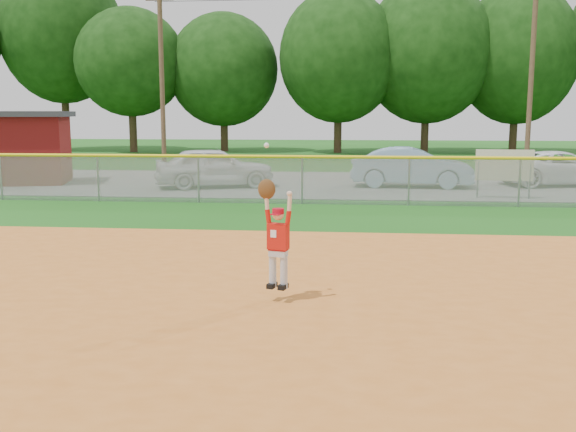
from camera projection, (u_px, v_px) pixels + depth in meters
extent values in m
plane|color=#165012|center=(255.00, 289.00, 10.51)|extent=(120.00, 120.00, 0.00)
cube|color=#BF6622|center=(218.00, 355.00, 7.56)|extent=(24.00, 16.00, 0.04)
cube|color=slate|center=(313.00, 183.00, 26.23)|extent=(44.00, 10.00, 0.03)
imported|color=silver|center=(214.00, 167.00, 24.64)|extent=(4.90, 3.23, 1.55)
imported|color=#7B9CB8|center=(412.00, 167.00, 24.73)|extent=(4.73, 1.93, 1.52)
imported|color=white|center=(561.00, 168.00, 25.29)|extent=(5.20, 3.13, 1.35)
cube|color=#5A0D0C|center=(22.00, 151.00, 25.98)|extent=(4.02, 3.41, 2.71)
cube|color=#333338|center=(19.00, 114.00, 25.75)|extent=(4.56, 3.94, 0.22)
cylinder|color=gray|center=(478.00, 180.00, 21.56)|extent=(0.06, 0.06, 1.24)
cylinder|color=gray|center=(530.00, 181.00, 21.24)|extent=(0.06, 0.06, 1.24)
cube|color=#F3E9C6|center=(504.00, 165.00, 21.31)|extent=(1.86, 0.23, 1.04)
cube|color=gray|center=(302.00, 181.00, 20.22)|extent=(40.00, 0.03, 1.50)
cylinder|color=yellow|center=(302.00, 157.00, 20.10)|extent=(40.00, 0.10, 0.10)
cylinder|color=gray|center=(1.00, 177.00, 21.19)|extent=(0.06, 0.06, 1.50)
cylinder|color=gray|center=(98.00, 178.00, 20.87)|extent=(0.06, 0.06, 1.50)
cylinder|color=gray|center=(198.00, 179.00, 20.54)|extent=(0.06, 0.06, 1.50)
cylinder|color=gray|center=(302.00, 181.00, 20.22)|extent=(0.06, 0.06, 1.50)
cylinder|color=gray|center=(409.00, 182.00, 19.90)|extent=(0.06, 0.06, 1.50)
cylinder|color=gray|center=(519.00, 183.00, 19.58)|extent=(0.06, 0.06, 1.50)
cylinder|color=#4C3823|center=(162.00, 80.00, 32.19)|extent=(0.24, 0.24, 9.00)
cylinder|color=#4C3823|center=(531.00, 78.00, 30.45)|extent=(0.24, 0.24, 9.00)
cylinder|color=#422D1C|center=(66.00, 111.00, 49.76)|extent=(0.56, 0.56, 6.10)
ellipsoid|color=#193F0F|center=(61.00, 32.00, 48.82)|extent=(9.19, 9.19, 10.85)
cylinder|color=#422D1C|center=(133.00, 122.00, 47.47)|extent=(0.56, 0.56, 4.43)
ellipsoid|color=#193F0F|center=(131.00, 62.00, 46.79)|extent=(8.01, 8.01, 7.88)
cylinder|color=#422D1C|center=(224.00, 124.00, 48.48)|extent=(0.56, 0.56, 4.11)
ellipsoid|color=#193F0F|center=(223.00, 70.00, 47.84)|extent=(8.19, 8.19, 8.39)
cylinder|color=#422D1C|center=(338.00, 121.00, 46.59)|extent=(0.56, 0.56, 4.64)
ellipsoid|color=#193F0F|center=(339.00, 57.00, 45.88)|extent=(8.57, 8.57, 9.43)
cylinder|color=#422D1C|center=(425.00, 119.00, 47.14)|extent=(0.56, 0.56, 4.89)
ellipsoid|color=#193F0F|center=(427.00, 52.00, 46.38)|extent=(9.41, 9.41, 10.28)
cylinder|color=#422D1C|center=(514.00, 120.00, 47.17)|extent=(0.56, 0.56, 4.78)
ellipsoid|color=#193F0F|center=(517.00, 55.00, 46.44)|extent=(8.62, 8.62, 10.06)
cylinder|color=silver|center=(273.00, 271.00, 9.67)|extent=(0.14, 0.14, 0.51)
cylinder|color=silver|center=(284.00, 272.00, 9.60)|extent=(0.14, 0.14, 0.51)
cube|color=black|center=(272.00, 285.00, 9.68)|extent=(0.15, 0.22, 0.07)
cube|color=black|center=(283.00, 287.00, 9.61)|extent=(0.15, 0.22, 0.07)
cube|color=silver|center=(278.00, 253.00, 9.59)|extent=(0.29, 0.21, 0.10)
cube|color=maroon|center=(278.00, 249.00, 9.58)|extent=(0.31, 0.22, 0.04)
cube|color=red|center=(278.00, 236.00, 9.55)|extent=(0.34, 0.24, 0.39)
cube|color=white|center=(273.00, 234.00, 9.48)|extent=(0.09, 0.03, 0.11)
sphere|color=beige|center=(278.00, 214.00, 9.50)|extent=(0.21, 0.21, 0.17)
cylinder|color=#B00A1C|center=(278.00, 211.00, 9.49)|extent=(0.22, 0.22, 0.08)
cube|color=#B00A1C|center=(276.00, 214.00, 9.41)|extent=(0.16, 0.13, 0.02)
cylinder|color=red|center=(268.00, 216.00, 9.56)|extent=(0.11, 0.10, 0.21)
cylinder|color=beige|center=(267.00, 202.00, 9.54)|extent=(0.09, 0.08, 0.23)
ellipsoid|color=#4C2D14|center=(267.00, 189.00, 9.51)|extent=(0.29, 0.19, 0.30)
sphere|color=white|center=(266.00, 145.00, 9.40)|extent=(0.10, 0.10, 0.08)
cylinder|color=red|center=(288.00, 218.00, 9.44)|extent=(0.11, 0.10, 0.21)
cylinder|color=beige|center=(290.00, 203.00, 9.40)|extent=(0.09, 0.08, 0.23)
sphere|color=beige|center=(290.00, 194.00, 9.38)|extent=(0.10, 0.10, 0.08)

